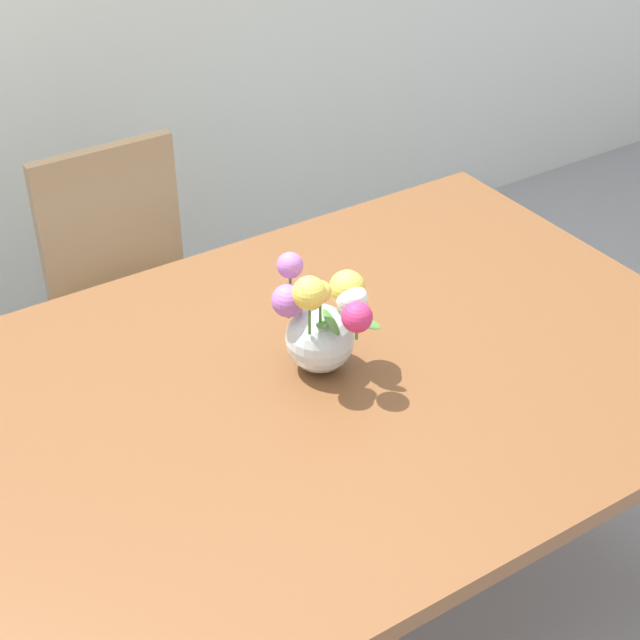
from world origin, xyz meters
TOP-DOWN VIEW (x-y plane):
  - ground_plane at (0.00, 0.00)m, footprint 12.00×12.00m
  - dining_table at (0.00, 0.00)m, footprint 1.77×1.18m
  - chair_far at (-0.04, 0.93)m, footprint 0.42×0.42m
  - flower_vase at (0.04, 0.03)m, footprint 0.19×0.23m

SIDE VIEW (x-z plane):
  - ground_plane at x=0.00m, z-range 0.00..0.00m
  - chair_far at x=-0.04m, z-range 0.07..0.97m
  - dining_table at x=0.00m, z-range 0.31..1.07m
  - flower_vase at x=0.04m, z-range 0.76..1.01m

